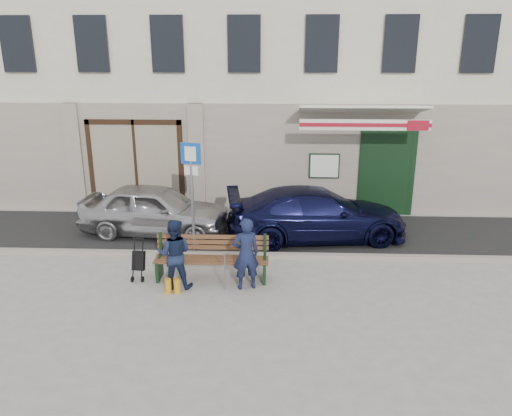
# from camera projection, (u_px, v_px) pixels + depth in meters

# --- Properties ---
(ground) EXTENTS (80.00, 80.00, 0.00)m
(ground) POSITION_uv_depth(u_px,v_px,m) (230.00, 287.00, 10.30)
(ground) COLOR #9E9991
(ground) RESTS_ON ground
(asphalt_lane) EXTENTS (60.00, 3.20, 0.01)m
(asphalt_lane) POSITION_uv_depth(u_px,v_px,m) (241.00, 233.00, 13.25)
(asphalt_lane) COLOR #282828
(asphalt_lane) RESTS_ON ground
(curb) EXTENTS (60.00, 0.18, 0.12)m
(curb) POSITION_uv_depth(u_px,v_px,m) (236.00, 255.00, 11.71)
(curb) COLOR #9E9384
(curb) RESTS_ON ground
(building) EXTENTS (20.00, 8.27, 10.00)m
(building) POSITION_uv_depth(u_px,v_px,m) (251.00, 39.00, 16.81)
(building) COLOR beige
(building) RESTS_ON ground
(car_silver) EXTENTS (4.07, 1.99, 1.34)m
(car_silver) POSITION_uv_depth(u_px,v_px,m) (155.00, 210.00, 13.03)
(car_silver) COLOR #B0B0B5
(car_silver) RESTS_ON ground
(car_navy) EXTENTS (4.77, 2.45, 1.32)m
(car_navy) POSITION_uv_depth(u_px,v_px,m) (317.00, 214.00, 12.72)
(car_navy) COLOR black
(car_navy) RESTS_ON ground
(parking_sign) EXTENTS (0.48, 0.16, 2.65)m
(parking_sign) POSITION_uv_depth(u_px,v_px,m) (192.00, 180.00, 11.56)
(parking_sign) COLOR gray
(parking_sign) RESTS_ON ground
(bench) EXTENTS (2.40, 1.17, 0.98)m
(bench) POSITION_uv_depth(u_px,v_px,m) (209.00, 259.00, 10.52)
(bench) COLOR brown
(bench) RESTS_ON ground
(man) EXTENTS (0.63, 0.51, 1.51)m
(man) POSITION_uv_depth(u_px,v_px,m) (246.00, 254.00, 10.02)
(man) COLOR #161D3D
(man) RESTS_ON ground
(woman) EXTENTS (0.71, 0.56, 1.46)m
(woman) POSITION_uv_depth(u_px,v_px,m) (174.00, 254.00, 10.09)
(woman) COLOR #15203C
(woman) RESTS_ON ground
(stroller) EXTENTS (0.28, 0.38, 0.89)m
(stroller) POSITION_uv_depth(u_px,v_px,m) (139.00, 262.00, 10.55)
(stroller) COLOR black
(stroller) RESTS_ON ground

